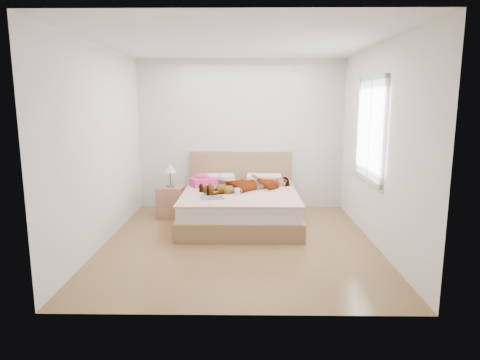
{
  "coord_description": "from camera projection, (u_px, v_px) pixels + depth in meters",
  "views": [
    {
      "loc": [
        0.09,
        -5.53,
        1.88
      ],
      "look_at": [
        0.0,
        0.85,
        0.7
      ],
      "focal_mm": 32.0,
      "sensor_mm": 36.0,
      "label": 1
    }
  ],
  "objects": [
    {
      "name": "woman",
      "position": [
        249.0,
        182.0,
        6.74
      ],
      "size": [
        1.66,
        1.28,
        0.22
      ],
      "primitive_type": "imported",
      "rotation": [
        0.0,
        0.0,
        -1.06
      ],
      "color": "white",
      "rests_on": "bed"
    },
    {
      "name": "phone",
      "position": [
        219.0,
        174.0,
        7.13
      ],
      "size": [
        0.08,
        0.09,
        0.05
      ],
      "primitive_type": "cube",
      "rotation": [
        0.44,
        0.0,
        0.51
      ],
      "color": "silver",
      "rests_on": "bed"
    },
    {
      "name": "magazine",
      "position": [
        212.0,
        198.0,
        6.1
      ],
      "size": [
        0.42,
        0.32,
        0.02
      ],
      "color": "white",
      "rests_on": "bed"
    },
    {
      "name": "room_shell",
      "position": [
        370.0,
        130.0,
        5.78
      ],
      "size": [
        4.0,
        4.0,
        4.0
      ],
      "color": "white",
      "rests_on": "ground"
    },
    {
      "name": "plush_toy",
      "position": [
        209.0,
        189.0,
        6.41
      ],
      "size": [
        0.18,
        0.26,
        0.14
      ],
      "color": "#331D0E",
      "rests_on": "bed"
    },
    {
      "name": "coffee_mug",
      "position": [
        237.0,
        191.0,
        6.38
      ],
      "size": [
        0.12,
        0.09,
        0.09
      ],
      "color": "silver",
      "rests_on": "bed"
    },
    {
      "name": "towel",
      "position": [
        203.0,
        181.0,
        7.01
      ],
      "size": [
        0.49,
        0.46,
        0.21
      ],
      "color": "#FE459D",
      "rests_on": "bed"
    },
    {
      "name": "bed",
      "position": [
        240.0,
        204.0,
        6.75
      ],
      "size": [
        1.8,
        2.08,
        1.0
      ],
      "color": "brown",
      "rests_on": "ground"
    },
    {
      "name": "nightstand",
      "position": [
        171.0,
        199.0,
        7.01
      ],
      "size": [
        0.43,
        0.39,
        0.89
      ],
      "color": "#8B5940",
      "rests_on": "ground"
    },
    {
      "name": "hair",
      "position": [
        215.0,
        181.0,
        7.2
      ],
      "size": [
        0.44,
        0.54,
        0.08
      ],
      "primitive_type": "ellipsoid",
      "rotation": [
        0.0,
        0.0,
        -0.01
      ],
      "color": "black",
      "rests_on": "bed"
    },
    {
      "name": "ground",
      "position": [
        239.0,
        242.0,
        5.78
      ],
      "size": [
        4.0,
        4.0,
        0.0
      ],
      "primitive_type": "plane",
      "color": "#53361A",
      "rests_on": "ground"
    }
  ]
}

